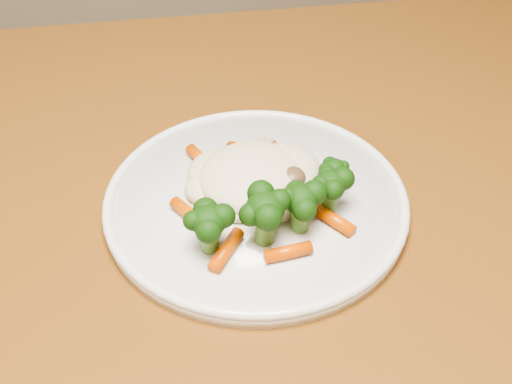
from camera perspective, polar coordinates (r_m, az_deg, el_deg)
dining_table at (r=0.71m, az=9.31°, el=-5.75°), size 1.28×0.88×0.75m
plate at (r=0.61m, az=-0.00°, el=-0.96°), size 0.29×0.29×0.01m
meal at (r=0.58m, az=0.60°, el=0.49°), size 0.17×0.17×0.05m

